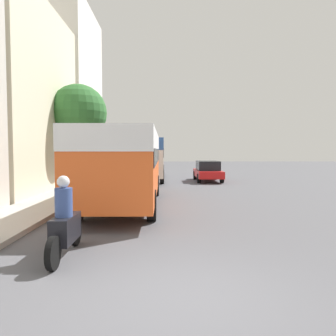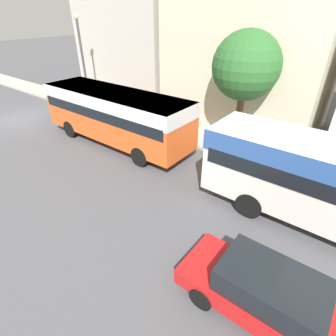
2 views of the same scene
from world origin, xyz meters
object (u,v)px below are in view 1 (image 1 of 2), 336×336
object	(u,v)px
bus_lead	(125,158)
car_crossing	(208,171)
bus_following	(148,154)
motorcycle_behind_lead	(65,225)

from	to	relation	value
bus_lead	car_crossing	distance (m)	11.55
bus_lead	bus_following	distance (m)	11.96
bus_following	motorcycle_behind_lead	world-z (taller)	bus_following
bus_following	motorcycle_behind_lead	bearing A→B (deg)	-92.63
bus_lead	bus_following	bearing A→B (deg)	88.44
bus_lead	motorcycle_behind_lead	bearing A→B (deg)	-94.61
bus_lead	motorcycle_behind_lead	distance (m)	6.51
bus_lead	bus_following	world-z (taller)	bus_following
bus_following	car_crossing	distance (m)	4.83
bus_lead	motorcycle_behind_lead	size ratio (longest dim) A/B	4.16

